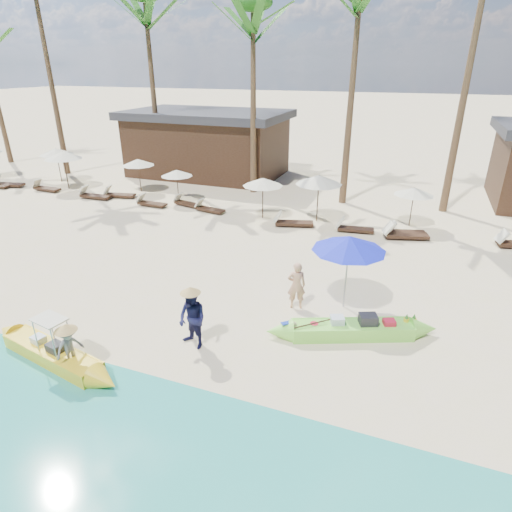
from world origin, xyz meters
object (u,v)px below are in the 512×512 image
at_px(yellow_canoe, 52,354).
at_px(tourist, 296,285).
at_px(blue_umbrella, 349,243).
at_px(green_canoe, 352,329).

xyz_separation_m(yellow_canoe, tourist, (5.22, 4.91, 0.57)).
relative_size(tourist, blue_umbrella, 0.65).
bearing_deg(yellow_canoe, blue_umbrella, 50.17).
xyz_separation_m(tourist, blue_umbrella, (1.43, 0.59, 1.42)).
distance_m(green_canoe, tourist, 2.25).
bearing_deg(blue_umbrella, green_canoe, -71.83).
distance_m(green_canoe, blue_umbrella, 2.57).
bearing_deg(green_canoe, blue_umbrella, 85.72).
relative_size(green_canoe, yellow_canoe, 0.99).
bearing_deg(green_canoe, tourist, 130.76).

